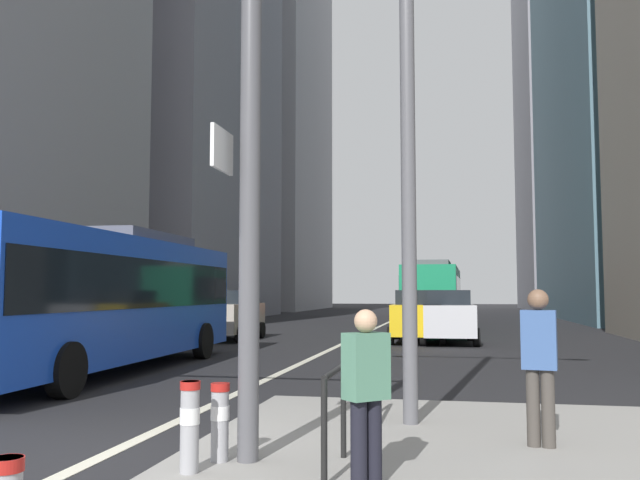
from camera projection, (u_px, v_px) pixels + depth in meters
name	position (u px, v px, depth m)	size (l,w,h in m)	color
ground_plane	(354.00, 339.00, 27.08)	(160.00, 160.00, 0.00)	black
lane_centre_line	(380.00, 326.00, 36.86)	(0.20, 80.00, 0.01)	beige
office_tower_left_far	(267.00, 128.00, 74.28)	(11.19, 19.63, 39.84)	#9E9EA3
office_tower_right_far	(574.00, 41.00, 72.13)	(11.25, 17.45, 57.35)	gray
city_bus_blue_oncoming	(104.00, 294.00, 15.77)	(2.93, 11.29, 3.40)	blue
city_bus_red_receding	(434.00, 293.00, 35.43)	(2.92, 11.72, 3.40)	#198456
city_bus_red_distant	(431.00, 292.00, 54.43)	(2.81, 10.72, 3.40)	red
car_oncoming_mid	(229.00, 315.00, 26.38)	(2.05, 4.12, 1.94)	#B2A899
car_receding_near	(418.00, 316.00, 25.21)	(2.05, 4.37, 1.94)	gold
car_receding_far	(447.00, 316.00, 24.76)	(2.21, 4.58, 1.94)	silver
traffic_signal_gantry	(83.00, 93.00, 7.56)	(5.93, 0.65, 6.00)	#515156
street_lamp_post	(407.00, 43.00, 9.24)	(5.50, 0.32, 8.00)	#56565B
bollard_right	(190.00, 422.00, 6.48)	(0.20, 0.20, 0.87)	#99999E
bollard_back	(220.00, 418.00, 6.91)	(0.20, 0.20, 0.79)	#99999E
pedestrian_railing	(351.00, 383.00, 7.62)	(0.06, 3.31, 0.98)	black
pedestrian_walking	(366.00, 389.00, 6.03)	(0.44, 0.43, 1.57)	black
pedestrian_far	(539.00, 358.00, 7.59)	(0.42, 0.31, 1.76)	#423D38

